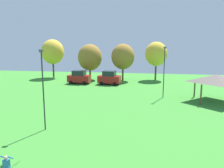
# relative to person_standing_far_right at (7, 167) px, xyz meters

# --- Properties ---
(person_standing_far_right) EXTENTS (0.52, 0.48, 1.66)m
(person_standing_far_right) POSITION_rel_person_standing_far_right_xyz_m (0.00, 0.00, 0.00)
(person_standing_far_right) COLOR brown
(person_standing_far_right) RESTS_ON ground
(parked_car_leftmost) EXTENTS (4.28, 2.22, 2.48)m
(parked_car_leftmost) POSITION_rel_person_standing_far_right_xyz_m (-4.93, 31.01, 0.28)
(parked_car_leftmost) COLOR maroon
(parked_car_leftmost) RESTS_ON ground
(parked_car_second_from_left) EXTENTS (4.23, 2.44, 2.52)m
(parked_car_second_from_left) POSITION_rel_person_standing_far_right_xyz_m (0.78, 31.03, 0.30)
(parked_car_second_from_left) COLOR maroon
(parked_car_second_from_left) RESTS_ON ground
(park_pavilion) EXTENTS (5.72, 5.49, 3.60)m
(park_pavilion) POSITION_rel_person_standing_far_right_xyz_m (16.62, 21.13, 2.15)
(park_pavilion) COLOR brown
(park_pavilion) RESTS_ON ground
(light_post_0) EXTENTS (0.36, 0.20, 7.14)m
(light_post_0) POSITION_rel_person_standing_far_right_xyz_m (9.97, 22.25, 3.05)
(light_post_0) COLOR #2D2D33
(light_post_0) RESTS_ON ground
(light_post_1) EXTENTS (0.36, 0.20, 7.22)m
(light_post_1) POSITION_rel_person_standing_far_right_xyz_m (-1.34, 8.02, 3.09)
(light_post_1) COLOR #2D2D33
(light_post_1) RESTS_ON ground
(treeline_tree_0) EXTENTS (4.80, 4.80, 8.20)m
(treeline_tree_0) POSITION_rel_person_standing_far_right_xyz_m (-12.60, 37.46, 4.62)
(treeline_tree_0) COLOR brown
(treeline_tree_0) RESTS_ON ground
(treeline_tree_1) EXTENTS (4.89, 4.89, 7.25)m
(treeline_tree_1) POSITION_rel_person_standing_far_right_xyz_m (-4.05, 36.03, 3.62)
(treeline_tree_1) COLOR brown
(treeline_tree_1) RESTS_ON ground
(treeline_tree_2) EXTENTS (4.60, 4.60, 7.33)m
(treeline_tree_2) POSITION_rel_person_standing_far_right_xyz_m (2.75, 35.78, 3.86)
(treeline_tree_2) COLOR brown
(treeline_tree_2) RESTS_ON ground
(treeline_tree_3) EXTENTS (4.43, 4.43, 7.73)m
(treeline_tree_3) POSITION_rel_person_standing_far_right_xyz_m (9.31, 37.66, 4.35)
(treeline_tree_3) COLOR brown
(treeline_tree_3) RESTS_ON ground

